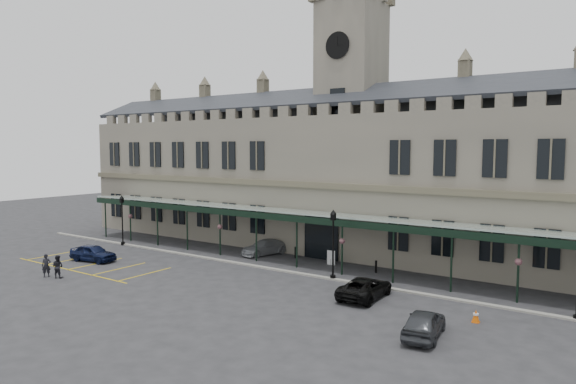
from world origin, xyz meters
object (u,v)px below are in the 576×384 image
Objects in this scene: station_building at (350,179)px; traffic_cone at (476,316)px; clock_tower at (351,105)px; car_van at (365,288)px; sign_board at (331,258)px; person_a at (46,266)px; car_left_a at (93,253)px; car_taxi at (265,247)px; car_right_a at (424,323)px; person_b at (58,267)px; lamp_post_left at (122,216)px; lamp_post_mid at (333,238)px.

station_building is 87.23× the size of traffic_cone.
clock_tower reaches higher than car_van.
sign_board is (-13.12, 7.32, 0.23)m from traffic_cone.
person_a is at bearing -140.20° from sign_board.
car_left_a reaches higher than traffic_cone.
station_building reaches higher than car_taxi.
person_b is at bearing -0.03° from car_right_a.
car_taxi is (13.82, 4.32, -2.20)m from lamp_post_left.
station_building is 2.42× the size of clock_tower.
car_van is (8.01, -13.07, -5.82)m from station_building.
clock_tower is 14.74× the size of person_a.
station_building reaches higher than sign_board.
car_van is at bearing -58.49° from station_building.
car_right_a is (5.33, -4.32, 0.04)m from car_van.
traffic_cone is (33.71, -3.18, -2.52)m from lamp_post_left.
car_taxi is at bearing -29.83° from car_van.
car_van is at bearing -90.82° from car_left_a.
clock_tower is at bearing 90.00° from station_building.
car_van is 2.82× the size of person_b.
clock_tower reaches higher than car_right_a.
clock_tower is at bearing -142.11° from person_b.
car_van is at bearing -47.43° from car_right_a.
car_right_a is (13.35, -17.39, -5.78)m from station_building.
car_van is at bearing -35.34° from lamp_post_mid.
clock_tower is 19.81m from car_van.
person_a is (-28.09, -7.75, 0.50)m from traffic_cone.
station_building is 21.88m from lamp_post_left.
car_van is at bearing -8.99° from car_taxi.
sign_board is 0.70× the size of person_b.
lamp_post_mid reaches higher than car_right_a.
car_right_a is (13.35, -17.48, -12.42)m from clock_tower.
station_building is 22.99m from car_left_a.
lamp_post_mid is at bearing -18.74° from person_a.
clock_tower is 6.09× the size of car_left_a.
lamp_post_mid is (4.16, -10.34, -3.50)m from station_building.
lamp_post_left is (-18.82, -10.65, -10.26)m from clock_tower.
traffic_cone is at bearing -121.37° from car_right_a.
car_van reaches higher than sign_board.
car_right_a is at bearing -52.50° from station_building.
lamp_post_mid is 20.24m from car_left_a.
car_van is 22.83m from person_a.
clock_tower is 24.00m from traffic_cone.
station_building is 25.85m from person_a.
car_right_a is at bearing 166.33° from person_b.
car_taxi is (-5.00, -6.33, -12.46)m from clock_tower.
lamp_post_mid is at bearing 0.57° from lamp_post_left.
car_right_a is (9.18, -7.05, -2.27)m from lamp_post_mid.
car_taxi is at bearing 173.05° from sign_board.
person_b is (-25.65, -3.78, 0.14)m from car_right_a.
car_van is (8.01, -13.15, -12.46)m from clock_tower.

